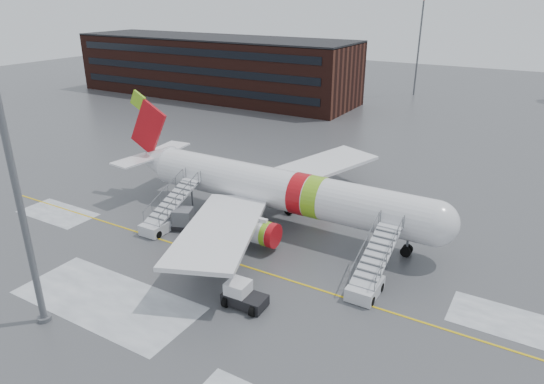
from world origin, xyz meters
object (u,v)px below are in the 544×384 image
Objects in this scene: pushback_tug at (242,295)px; uld_container at (183,219)px; airstair_fwd at (369,277)px; airstair_aft at (163,218)px; airliner at (274,189)px; light_mast_near at (0,113)px.

uld_container reaches higher than pushback_tug.
uld_container is (-18.61, 0.97, -0.16)m from airstair_fwd.
airstair_aft is at bearing -147.49° from uld_container.
uld_container is at bearing 147.73° from pushback_tug.
airstair_aft is at bearing -141.35° from airliner.
airliner reaches higher than uld_container.
airstair_aft is (-8.17, -6.54, -2.35)m from airliner.
airstair_aft is at bearing 154.20° from pushback_tug.
pushback_tug is (-7.04, -6.33, -0.28)m from airstair_fwd.
airstair_aft is 19.89m from light_mast_near.
uld_container is at bearing -140.07° from airliner.
airstair_fwd is 1.00× the size of airstair_aft.
airliner is 10.73m from airstair_aft.
pushback_tug is at bearing -138.01° from airstair_fwd.
light_mast_near reaches higher than airstair_aft.
airliner is 12.32× the size of uld_container.
airstair_fwd is 2.44× the size of pushback_tug.
airliner is 13.84m from airstair_fwd.
airstair_fwd is 9.47m from pushback_tug.
airliner is at bearing 75.10° from light_mast_near.
pushback_tug is at bearing -32.27° from uld_container.
airliner is at bearing 110.96° from pushback_tug.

